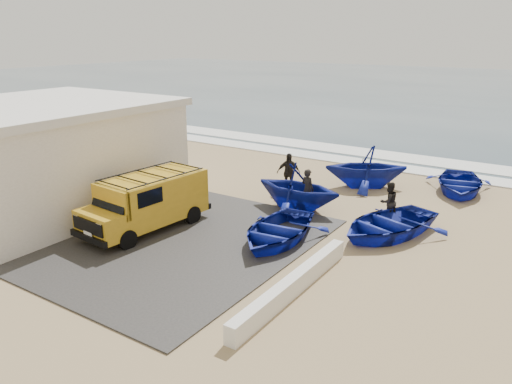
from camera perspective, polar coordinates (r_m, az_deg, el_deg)
The scene contains 16 objects.
ground at distance 19.03m, azimuth -4.50°, elevation -3.77°, with size 160.00×160.00×0.00m, color tan.
slab at distance 18.92m, azimuth -13.05°, elevation -4.25°, with size 12.00×10.00×0.05m, color #373533.
ocean at distance 71.12m, azimuth 24.79°, elevation 10.50°, with size 180.00×88.00×0.01m, color #385166.
surf_line at distance 28.98m, azimuth 10.18°, elevation 3.60°, with size 180.00×1.60×0.06m, color white.
surf_wash at distance 31.24m, azimuth 12.02°, elevation 4.49°, with size 180.00×2.20×0.04m, color white.
building at distance 22.49m, azimuth -23.24°, elevation 3.97°, with size 8.40×9.40×4.30m.
parapet at distance 14.12m, azimuth 4.27°, elevation -10.56°, with size 0.35×6.00×0.55m, color silver.
van at distance 18.66m, azimuth -12.26°, elevation -0.92°, with size 2.31×5.00×2.08m.
boat_near_left at distance 17.37m, azimuth 2.42°, elevation -4.37°, with size 2.93×4.11×0.85m, color #13239A.
boat_near_right at distance 18.46m, azimuth 14.81°, elevation -3.52°, with size 3.11×4.35×0.90m, color #13239A.
boat_mid_left at distance 20.41m, azimuth 4.81°, elevation 0.59°, with size 3.17×3.68×1.94m, color #13239A.
boat_far_left at distance 23.92m, azimuth 12.48°, elevation 2.86°, with size 3.26×3.78×1.99m, color #13239A.
boat_far_right at distance 24.52m, azimuth 22.21°, elevation 0.93°, with size 2.96×4.15×0.86m, color #13239A.
fisherman_front at distance 20.58m, azimuth 5.91°, elevation 0.34°, with size 0.61×0.40×1.68m, color black.
fisherman_middle at distance 19.80m, azimuth 14.92°, elevation -1.07°, with size 0.76×0.59×1.56m, color black.
fisherman_back at distance 22.69m, azimuth 3.72°, elevation 2.22°, with size 1.06×0.44×1.81m, color black.
Camera 1 is at (10.96, -13.92, 6.95)m, focal length 35.00 mm.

